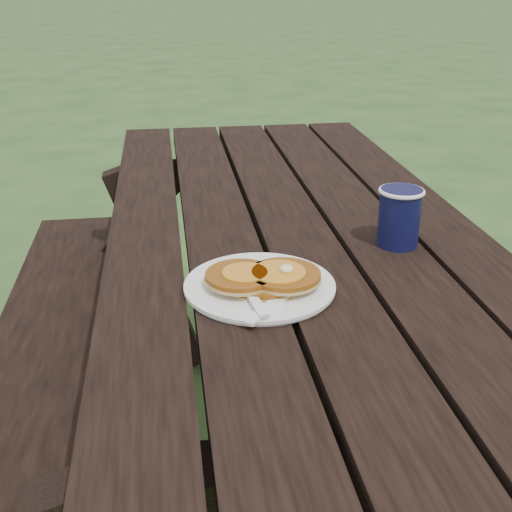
{
  "coord_description": "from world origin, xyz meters",
  "views": [
    {
      "loc": [
        -0.25,
        -1.21,
        1.24
      ],
      "look_at": [
        -0.11,
        -0.26,
        0.8
      ],
      "focal_mm": 45.0,
      "sensor_mm": 36.0,
      "label": 1
    }
  ],
  "objects": [
    {
      "name": "knife",
      "position": [
        -0.09,
        -0.34,
        0.76
      ],
      "size": [
        0.13,
        0.15,
        0.0
      ],
      "primitive_type": "cube",
      "rotation": [
        0.0,
        0.0,
        -0.73
      ],
      "color": "white",
      "rests_on": "plate"
    },
    {
      "name": "ground",
      "position": [
        0.0,
        0.0,
        0.0
      ],
      "size": [
        60.0,
        60.0,
        0.0
      ],
      "primitive_type": "plane",
      "color": "#27431D",
      "rests_on": "ground"
    },
    {
      "name": "coffee_cup",
      "position": [
        0.18,
        -0.13,
        0.81
      ],
      "size": [
        0.09,
        0.09,
        0.11
      ],
      "rotation": [
        0.0,
        0.0,
        -0.1
      ],
      "color": "black",
      "rests_on": "picnic_table"
    },
    {
      "name": "fork",
      "position": [
        -0.13,
        -0.35,
        0.77
      ],
      "size": [
        0.06,
        0.16,
        0.01
      ],
      "primitive_type": null,
      "rotation": [
        0.0,
        0.0,
        0.17
      ],
      "color": "white",
      "rests_on": "plate"
    },
    {
      "name": "picnic_table",
      "position": [
        0.0,
        0.0,
        0.37
      ],
      "size": [
        1.36,
        1.8,
        0.75
      ],
      "color": "black",
      "rests_on": "ground"
    },
    {
      "name": "plate",
      "position": [
        -0.11,
        -0.28,
        0.76
      ],
      "size": [
        0.26,
        0.26,
        0.01
      ],
      "primitive_type": "cylinder",
      "rotation": [
        0.0,
        0.0,
        -0.06
      ],
      "color": "white",
      "rests_on": "picnic_table"
    },
    {
      "name": "pancake_stack",
      "position": [
        -0.11,
        -0.29,
        0.77
      ],
      "size": [
        0.19,
        0.12,
        0.04
      ],
      "rotation": [
        0.0,
        0.0,
        0.17
      ],
      "color": "#894A0F",
      "rests_on": "plate"
    }
  ]
}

